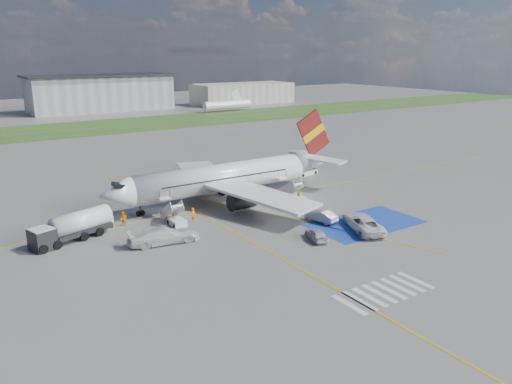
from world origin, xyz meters
TOP-DOWN VIEW (x-y plane):
  - ground at (0.00, 0.00)m, footprint 400.00×400.00m
  - grass_strip at (0.00, 95.00)m, footprint 400.00×30.00m
  - taxiway_line_main at (0.00, 12.00)m, footprint 120.00×0.20m
  - taxiway_line_cross at (-5.00, -10.00)m, footprint 0.20×60.00m
  - taxiway_line_diag at (0.00, 12.00)m, footprint 20.71×56.45m
  - staging_box at (10.00, -4.00)m, footprint 14.00×8.00m
  - crosswalk at (-1.80, -18.00)m, footprint 9.00×4.00m
  - terminal_centre at (20.00, 135.00)m, footprint 48.00×18.00m
  - terminal_east at (75.00, 128.00)m, footprint 40.00×16.00m
  - airliner at (1.51, 14.00)m, footprint 36.81×32.95m
  - airstairs_fwd at (-9.50, 8.70)m, footprint 1.90×5.20m
  - airstairs_aft at (9.00, 8.70)m, footprint 1.90×5.20m
  - fuel_tanker at (-21.40, 10.00)m, footprint 9.51×5.05m
  - gpu_cart at (-17.33, 11.93)m, footprint 2.19×1.72m
  - belt_loader at (19.94, 19.59)m, footprint 4.87×2.39m
  - car_silver_a at (1.38, -4.99)m, footprint 2.73×4.25m
  - car_silver_b at (5.96, -0.48)m, footprint 2.30×4.56m
  - van_white_a at (8.19, -5.42)m, footprint 5.13×6.85m
  - van_white_b at (-13.29, 3.51)m, footprint 6.25×3.35m
  - crew_fwd at (-7.42, 8.00)m, footprint 0.83×0.73m
  - crew_nose at (-15.07, 11.48)m, footprint 1.13×1.14m
  - crew_aft at (8.14, 6.88)m, footprint 0.62×1.09m

SIDE VIEW (x-z plane):
  - ground at x=0.00m, z-range 0.00..0.00m
  - grass_strip at x=0.00m, z-range 0.00..0.01m
  - taxiway_line_main at x=0.00m, z-range 0.00..0.01m
  - taxiway_line_cross at x=-5.00m, z-range 0.00..0.01m
  - taxiway_line_diag at x=0.00m, z-range 0.00..0.01m
  - staging_box at x=10.00m, z-range 0.00..0.01m
  - crosswalk at x=-1.80m, z-range 0.00..0.01m
  - belt_loader at x=19.94m, z-range -0.35..1.06m
  - airstairs_fwd at x=-9.50m, z-range -1.18..2.42m
  - airstairs_aft at x=9.00m, z-range -1.18..2.42m
  - car_silver_a at x=1.38m, z-range 0.00..1.35m
  - car_silver_b at x=5.96m, z-range 0.00..1.43m
  - gpu_cart at x=-17.33m, z-range -0.08..1.53m
  - crew_aft at x=8.14m, z-range 0.00..1.75m
  - crew_nose at x=-15.07m, z-range 0.00..1.85m
  - crew_fwd at x=-7.42m, z-range 0.00..1.91m
  - van_white_b at x=-13.29m, z-range 0.00..2.33m
  - van_white_a at x=8.19m, z-range 0.00..2.33m
  - fuel_tanker at x=-21.40m, z-range -0.25..2.90m
  - airliner at x=1.51m, z-range -2.57..9.35m
  - terminal_east at x=75.00m, z-range 0.00..8.00m
  - terminal_centre at x=20.00m, z-range 0.00..12.00m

